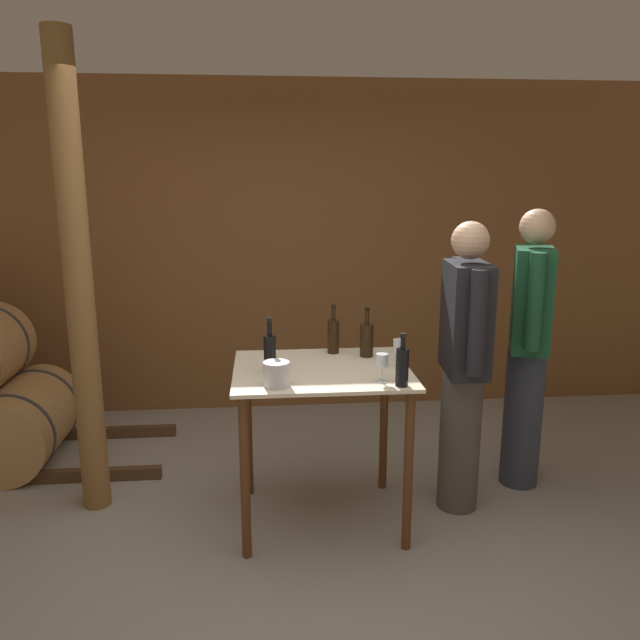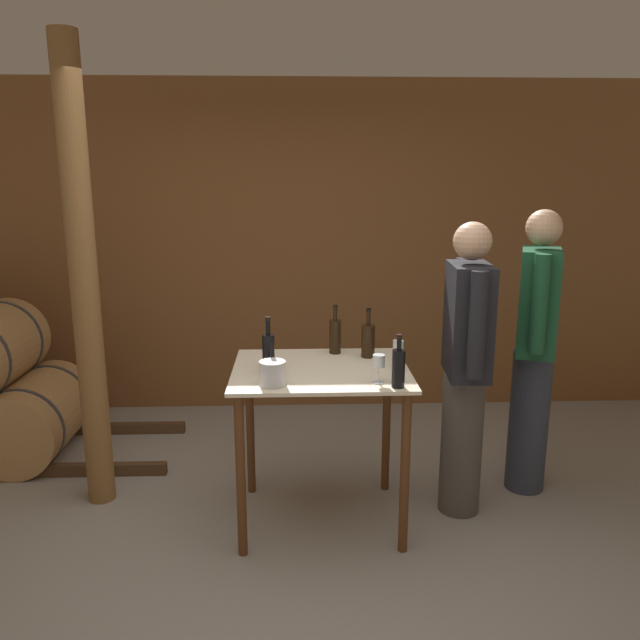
{
  "view_description": "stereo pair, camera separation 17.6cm",
  "coord_description": "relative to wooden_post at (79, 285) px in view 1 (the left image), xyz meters",
  "views": [
    {
      "loc": [
        -0.23,
        -2.68,
        1.95
      ],
      "look_at": [
        0.07,
        0.68,
        1.16
      ],
      "focal_mm": 35.0,
      "sensor_mm": 36.0,
      "label": 1
    },
    {
      "loc": [
        -0.05,
        -2.69,
        1.95
      ],
      "look_at": [
        0.07,
        0.68,
        1.16
      ],
      "focal_mm": 35.0,
      "sensor_mm": 36.0,
      "label": 2
    }
  ],
  "objects": [
    {
      "name": "ground_plane",
      "position": [
        1.27,
        -0.86,
        -1.35
      ],
      "size": [
        14.0,
        14.0,
        0.0
      ],
      "primitive_type": "plane",
      "color": "gray"
    },
    {
      "name": "wine_glass_near_left",
      "position": [
        1.63,
        -0.54,
        -0.32
      ],
      "size": [
        0.06,
        0.06,
        0.15
      ],
      "color": "silver",
      "rests_on": "tasting_table"
    },
    {
      "name": "wine_glass_near_center",
      "position": [
        1.77,
        -0.29,
        -0.32
      ],
      "size": [
        0.06,
        0.06,
        0.16
      ],
      "color": "silver",
      "rests_on": "tasting_table"
    },
    {
      "name": "wine_bottle_center",
      "position": [
        1.62,
        -0.07,
        -0.33
      ],
      "size": [
        0.08,
        0.08,
        0.29
      ],
      "color": "black",
      "rests_on": "tasting_table"
    },
    {
      "name": "back_wall",
      "position": [
        1.27,
        1.6,
        0.0
      ],
      "size": [
        8.4,
        0.05,
        2.7
      ],
      "color": "brown",
      "rests_on": "ground_plane"
    },
    {
      "name": "ice_bucket",
      "position": [
        1.09,
        -0.56,
        -0.37
      ],
      "size": [
        0.13,
        0.13,
        0.13
      ],
      "color": "silver",
      "rests_on": "tasting_table"
    },
    {
      "name": "wooden_post",
      "position": [
        0.0,
        0.0,
        0.0
      ],
      "size": [
        0.16,
        0.16,
        2.7
      ],
      "color": "brown",
      "rests_on": "ground_plane"
    },
    {
      "name": "wine_bottle_left",
      "position": [
        1.44,
        0.02,
        -0.33
      ],
      "size": [
        0.07,
        0.07,
        0.29
      ],
      "color": "black",
      "rests_on": "tasting_table"
    },
    {
      "name": "person_host",
      "position": [
        2.17,
        -0.21,
        -0.45
      ],
      "size": [
        0.25,
        0.59,
        1.71
      ],
      "color": "#4C4742",
      "rests_on": "ground_plane"
    },
    {
      "name": "wine_bottle_far_left",
      "position": [
        1.06,
        -0.33,
        -0.32
      ],
      "size": [
        0.07,
        0.07,
        0.3
      ],
      "color": "black",
      "rests_on": "tasting_table"
    },
    {
      "name": "person_visitor_with_scarf",
      "position": [
        2.66,
        0.05,
        -0.42
      ],
      "size": [
        0.34,
        0.56,
        1.76
      ],
      "color": "#333847",
      "rests_on": "ground_plane"
    },
    {
      "name": "tasting_table",
      "position": [
        1.34,
        -0.28,
        -0.61
      ],
      "size": [
        0.97,
        0.79,
        0.91
      ],
      "color": "beige",
      "rests_on": "ground_plane"
    },
    {
      "name": "wine_bottle_right",
      "position": [
        1.72,
        -0.61,
        -0.33
      ],
      "size": [
        0.07,
        0.07,
        0.27
      ],
      "color": "black",
      "rests_on": "tasting_table"
    }
  ]
}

